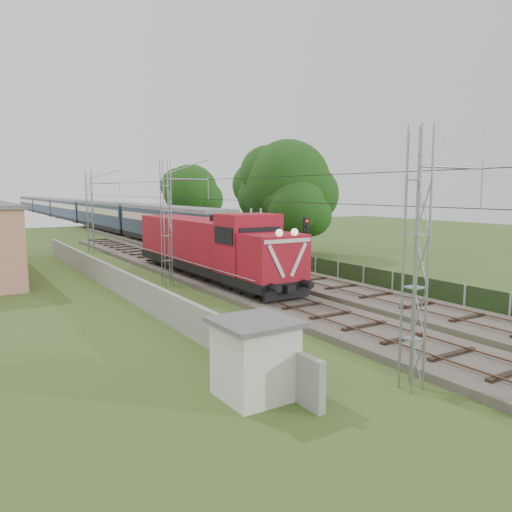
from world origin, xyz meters
TOP-DOWN VIEW (x-y plane):
  - ground at (0.00, 0.00)m, footprint 140.00×140.00m
  - track_main at (0.00, 7.00)m, footprint 4.20×70.00m
  - track_side at (5.00, 20.00)m, footprint 4.20×80.00m
  - catenary at (-2.95, 12.00)m, footprint 3.31×70.00m
  - boundary_wall at (-6.50, 12.00)m, footprint 0.25×40.00m
  - fence at (8.00, 3.00)m, footprint 0.12×32.00m
  - locomotive at (0.00, 11.84)m, footprint 3.22×18.36m
  - coach_rake at (5.00, 80.48)m, footprint 3.27×122.28m
  - signal_post at (2.94, 5.24)m, footprint 0.50×0.39m
  - relay_hut at (-7.40, -5.96)m, footprint 2.32×2.32m
  - tree_a at (11.66, 17.95)m, footprint 5.60×5.33m
  - tree_b at (12.43, 20.26)m, footprint 8.31×7.91m
  - tree_c at (11.96, 22.25)m, footprint 7.11×6.77m
  - tree_d at (11.59, 40.29)m, footprint 7.19×6.85m

SIDE VIEW (x-z plane):
  - ground at x=0.00m, z-range 0.00..0.00m
  - track_main at x=0.00m, z-range -0.04..0.41m
  - track_side at x=5.00m, z-range -0.04..0.41m
  - fence at x=8.00m, z-range 0.00..1.20m
  - boundary_wall at x=-6.50m, z-range 0.00..1.50m
  - relay_hut at x=-7.40m, z-range 0.01..2.36m
  - locomotive at x=0.00m, z-range 0.04..4.70m
  - coach_rake at x=5.00m, z-range 0.79..4.57m
  - signal_post at x=2.94m, z-range 0.85..5.40m
  - catenary at x=-2.95m, z-range 0.05..8.05m
  - tree_a at x=11.66m, z-range 0.90..8.15m
  - tree_c at x=11.96m, z-range 1.14..10.35m
  - tree_d at x=11.59m, z-range 1.16..10.48m
  - tree_b at x=12.43m, z-range 1.34..12.10m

